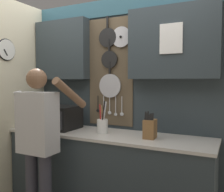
% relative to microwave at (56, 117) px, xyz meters
% --- Properties ---
extents(base_cabinet_counter, '(2.27, 0.62, 0.94)m').
position_rel_microwave_xyz_m(base_cabinet_counter, '(0.67, 0.01, -0.61)').
color(base_cabinet_counter, '#2D383D').
rests_on(base_cabinet_counter, ground_plane).
extents(back_wall_unit, '(2.84, 0.22, 2.47)m').
position_rel_microwave_xyz_m(back_wall_unit, '(0.69, 0.29, 0.46)').
color(back_wall_unit, '#2D383D').
rests_on(back_wall_unit, ground_plane).
extents(side_wall, '(0.07, 1.60, 2.47)m').
position_rel_microwave_xyz_m(side_wall, '(-0.48, -0.39, 0.17)').
color(side_wall, beige).
rests_on(side_wall, ground_plane).
extents(microwave, '(0.52, 0.39, 0.27)m').
position_rel_microwave_xyz_m(microwave, '(0.00, 0.00, 0.00)').
color(microwave, black).
rests_on(microwave, base_cabinet_counter).
extents(knife_block, '(0.12, 0.16, 0.27)m').
position_rel_microwave_xyz_m(knife_block, '(1.17, 0.00, -0.04)').
color(knife_block, brown).
rests_on(knife_block, base_cabinet_counter).
extents(utensil_crock, '(0.12, 0.12, 0.36)m').
position_rel_microwave_xyz_m(utensil_crock, '(0.63, 0.00, -0.04)').
color(utensil_crock, white).
rests_on(utensil_crock, base_cabinet_counter).
extents(person, '(0.54, 0.59, 1.63)m').
position_rel_microwave_xyz_m(person, '(0.19, -0.51, -0.11)').
color(person, '#383842').
rests_on(person, ground_plane).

